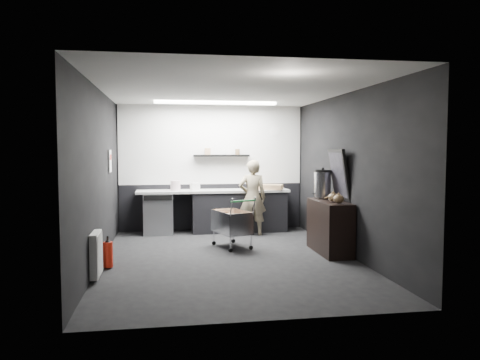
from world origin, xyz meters
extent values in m
plane|color=black|center=(0.00, 0.00, 0.00)|extent=(5.50, 5.50, 0.00)
plane|color=silver|center=(0.00, 0.00, 2.70)|extent=(5.50, 5.50, 0.00)
plane|color=black|center=(0.00, 2.75, 1.35)|extent=(5.50, 0.00, 5.50)
plane|color=black|center=(0.00, -2.75, 1.35)|extent=(5.50, 0.00, 5.50)
plane|color=black|center=(-2.00, 0.00, 1.35)|extent=(0.00, 5.50, 5.50)
plane|color=black|center=(2.00, 0.00, 1.35)|extent=(0.00, 5.50, 5.50)
cube|color=silver|center=(0.00, 2.73, 1.85)|extent=(3.95, 0.02, 1.70)
cube|color=black|center=(0.00, 2.73, 0.50)|extent=(3.95, 0.02, 1.00)
cube|color=black|center=(0.20, 2.62, 1.62)|extent=(1.20, 0.22, 0.04)
cylinder|color=white|center=(1.40, 2.72, 2.15)|extent=(0.20, 0.03, 0.20)
cube|color=white|center=(-1.98, 1.30, 1.55)|extent=(0.02, 0.30, 0.40)
cube|color=red|center=(-1.98, 1.30, 1.62)|extent=(0.02, 0.22, 0.10)
cube|color=white|center=(-1.94, -0.90, 0.35)|extent=(0.10, 0.50, 0.60)
cube|color=white|center=(0.00, 1.85, 2.67)|extent=(2.40, 0.20, 0.04)
cube|color=black|center=(0.55, 2.42, 0.42)|extent=(2.00, 0.56, 0.85)
cube|color=silver|center=(0.00, 2.42, 0.88)|extent=(3.20, 0.60, 0.05)
cube|color=#9EA0A5|center=(-1.15, 2.42, 0.42)|extent=(0.60, 0.58, 0.85)
cube|color=black|center=(-1.15, 2.12, 0.78)|extent=(0.56, 0.02, 0.10)
imported|color=#BFB697|center=(0.76, 1.97, 0.77)|extent=(0.60, 0.43, 1.54)
cube|color=silver|center=(0.17, 0.85, 0.27)|extent=(0.71, 0.87, 0.02)
cube|color=silver|center=(-0.06, 0.85, 0.46)|extent=(0.27, 0.71, 0.40)
cube|color=silver|center=(0.41, 0.85, 0.46)|extent=(0.27, 0.71, 0.40)
cube|color=silver|center=(0.17, 0.49, 0.46)|extent=(0.46, 0.18, 0.40)
cube|color=silver|center=(0.17, 1.22, 0.46)|extent=(0.46, 0.18, 0.40)
cylinder|color=silver|center=(-0.03, 0.52, 0.15)|extent=(0.02, 0.02, 0.26)
cylinder|color=silver|center=(0.38, 0.52, 0.15)|extent=(0.02, 0.02, 0.26)
cylinder|color=silver|center=(-0.03, 1.19, 0.15)|extent=(0.02, 0.02, 0.26)
cylinder|color=silver|center=(0.38, 1.19, 0.15)|extent=(0.02, 0.02, 0.26)
cylinder|color=#268C3E|center=(0.17, 0.43, 0.88)|extent=(0.47, 0.19, 0.03)
cube|color=brown|center=(0.07, 0.94, 0.45)|extent=(0.29, 0.32, 0.34)
cube|color=brown|center=(0.30, 0.74, 0.43)|extent=(0.27, 0.30, 0.30)
cylinder|color=black|center=(-0.03, 0.52, 0.04)|extent=(0.08, 0.05, 0.07)
cylinder|color=black|center=(-0.03, 1.19, 0.04)|extent=(0.08, 0.05, 0.07)
cylinder|color=black|center=(0.38, 0.52, 0.04)|extent=(0.08, 0.05, 0.07)
cylinder|color=black|center=(0.38, 1.19, 0.04)|extent=(0.08, 0.05, 0.07)
cube|color=black|center=(1.76, 0.16, 0.44)|extent=(0.44, 1.18, 0.89)
cylinder|color=silver|center=(1.76, 0.55, 1.13)|extent=(0.30, 0.30, 0.45)
cylinder|color=black|center=(1.76, 0.55, 1.38)|extent=(0.30, 0.30, 0.04)
sphere|color=black|center=(1.76, 0.55, 1.42)|extent=(0.05, 0.05, 0.05)
ellipsoid|color=brown|center=(1.76, 0.01, 0.97)|extent=(0.18, 0.18, 0.14)
ellipsoid|color=brown|center=(1.76, -0.23, 0.97)|extent=(0.18, 0.18, 0.14)
cube|color=black|center=(1.94, 0.21, 1.33)|extent=(0.20, 0.69, 0.88)
cube|color=black|center=(1.92, 0.21, 1.33)|extent=(0.14, 0.59, 0.76)
cylinder|color=#B91D0C|center=(-1.85, -0.33, 0.21)|extent=(0.14, 0.14, 0.37)
cone|color=black|center=(-1.85, -0.33, 0.42)|extent=(0.09, 0.09, 0.06)
cylinder|color=black|center=(-1.85, -0.33, 0.46)|extent=(0.03, 0.03, 0.06)
cube|color=#A68058|center=(1.22, 2.37, 0.95)|extent=(0.61, 0.54, 0.10)
cylinder|color=beige|center=(-0.79, 2.42, 1.00)|extent=(0.20, 0.20, 0.20)
cube|color=white|center=(-0.39, 2.37, 0.98)|extent=(0.21, 0.18, 0.15)
camera|label=1|loc=(-1.00, -7.38, 1.80)|focal=35.00mm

